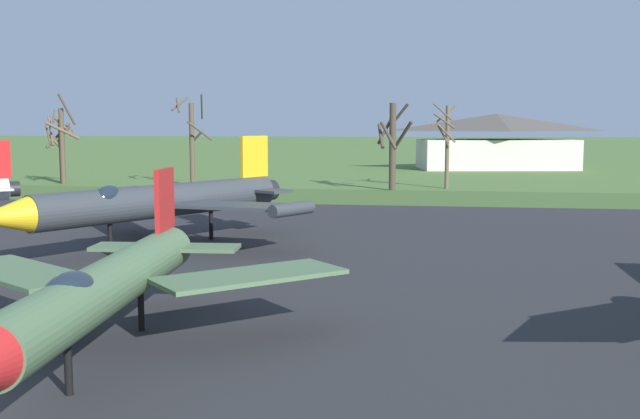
{
  "coord_description": "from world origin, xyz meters",
  "views": [
    {
      "loc": [
        10.19,
        -12.51,
        5.9
      ],
      "look_at": [
        5.67,
        18.39,
        2.27
      ],
      "focal_mm": 42.22,
      "sensor_mm": 36.0,
      "label": 1
    }
  ],
  "objects": [
    {
      "name": "bare_tree_far_right",
      "position": [
        11.63,
        55.48,
        4.19
      ],
      "size": [
        2.25,
        2.83,
        7.61
      ],
      "color": "brown",
      "rests_on": "ground"
    },
    {
      "name": "grass_verge_strip",
      "position": [
        0.0,
        46.53,
        0.03
      ],
      "size": [
        141.18,
        12.0,
        0.06
      ],
      "primitive_type": "cube",
      "color": "#405B2A",
      "rests_on": "ground"
    },
    {
      "name": "visitor_building",
      "position": [
        18.51,
        85.67,
        3.44
      ],
      "size": [
        21.36,
        12.92,
        6.99
      ],
      "color": "beige",
      "rests_on": "ground"
    },
    {
      "name": "jet_fighter_rear_left",
      "position": [
        -2.38,
        20.72,
        2.27
      ],
      "size": [
        12.7,
        15.23,
        5.19
      ],
      "color": "#33383D",
      "rests_on": "ground"
    },
    {
      "name": "bare_tree_center",
      "position": [
        -11.93,
        55.68,
        4.42
      ],
      "size": [
        3.67,
        3.59,
        8.55
      ],
      "color": "brown",
      "rests_on": "ground"
    },
    {
      "name": "asphalt_apron",
      "position": [
        0.0,
        15.2,
        0.03
      ],
      "size": [
        81.18,
        50.66,
        0.05
      ],
      "primitive_type": "cube",
      "color": "#28282B",
      "rests_on": "ground"
    },
    {
      "name": "bare_tree_left_of_center",
      "position": [
        -24.86,
        55.55,
        4.16
      ],
      "size": [
        3.15,
        3.57,
        8.6
      ],
      "color": "brown",
      "rests_on": "ground"
    },
    {
      "name": "jet_fighter_rear_center",
      "position": [
        2.41,
        4.42,
        1.93
      ],
      "size": [
        11.68,
        14.13,
        4.47
      ],
      "color": "#4C6B47",
      "rests_on": "ground"
    },
    {
      "name": "bare_tree_far_left",
      "position": [
        -25.33,
        56.42,
        3.59
      ],
      "size": [
        3.69,
        2.71,
        6.56
      ],
      "color": "brown",
      "rests_on": "ground"
    },
    {
      "name": "bare_tree_right_of_center",
      "position": [
        6.93,
        53.13,
        4.19
      ],
      "size": [
        3.18,
        3.14,
        7.57
      ],
      "color": "#42382D",
      "rests_on": "ground"
    }
  ]
}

